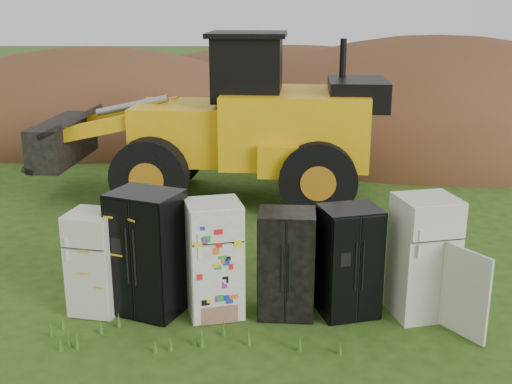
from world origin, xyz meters
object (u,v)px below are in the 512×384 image
Objects in this scene: fridge_black_right at (349,261)px; wheel_loader at (206,118)px; fridge_black_side at (148,253)px; fridge_open_door at (423,257)px; fridge_sticker at (214,259)px; fridge_dark_mid at (286,264)px; fridge_leftmost at (95,262)px.

wheel_loader is at bearing 98.28° from fridge_black_right.
fridge_black_side reaches higher than fridge_black_right.
fridge_black_side is 6.02m from wheel_loader.
wheel_loader is at bearing 108.66° from fridge_open_door.
fridge_sticker is 1.08× the size of fridge_dark_mid.
fridge_leftmost is 1.81m from fridge_sticker.
fridge_black_right is (3.81, -0.00, 0.05)m from fridge_leftmost.
fridge_dark_mid is at bearing 9.99° from fridge_leftmost.
fridge_leftmost is at bearing 166.02° from fridge_open_door.
fridge_open_door is (1.10, -0.01, 0.09)m from fridge_black_right.
fridge_dark_mid is at bearing 167.19° from fridge_open_door.
fridge_open_door is (2.03, 0.04, 0.11)m from fridge_dark_mid.
fridge_black_right is at bearing -62.67° from wheel_loader.
fridge_dark_mid is 0.20× the size of wheel_loader.
fridge_black_side is 2.08m from fridge_dark_mid.
fridge_black_side is 4.10m from fridge_open_door.
fridge_open_door is at bearing 3.95° from fridge_dark_mid.
wheel_loader reaches higher than fridge_open_door.
fridge_black_side is at bearing -90.13° from wheel_loader.
wheel_loader reaches higher than fridge_dark_mid.
fridge_dark_mid is at bearing -14.49° from fridge_sticker.
fridge_black_right is at bearing 22.21° from fridge_black_side.
wheel_loader reaches higher than fridge_sticker.
fridge_sticker is 3.10m from fridge_open_door.
fridge_black_right is at bearing -13.30° from fridge_sticker.
fridge_dark_mid is 0.97× the size of fridge_black_right.
fridge_leftmost is 0.20× the size of wheel_loader.
fridge_leftmost is 4.91m from fridge_open_door.
fridge_black_right is (3.00, -0.00, -0.11)m from fridge_black_side.
fridge_black_right reaches higher than fridge_leftmost.
wheel_loader reaches higher than fridge_black_right.
fridge_open_door is (4.10, -0.01, -0.02)m from fridge_black_side.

